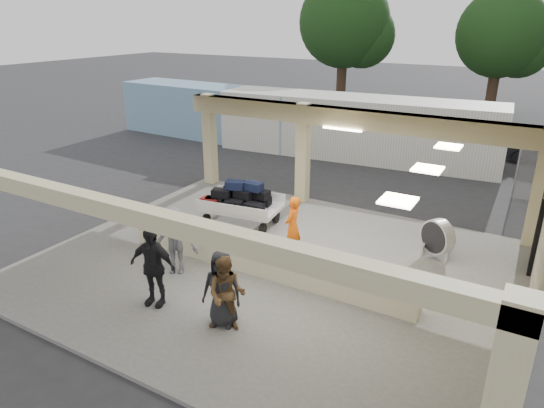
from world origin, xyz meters
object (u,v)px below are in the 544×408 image
Objects in this scene: container_blue at (210,112)px; passenger_b at (152,266)px; baggage_handler at (293,226)px; container_white at (355,127)px; drum_fan at (438,237)px; passenger_a at (227,294)px; passenger_d at (222,289)px; passenger_c at (175,241)px; baggage_counter at (262,256)px; luggage_cart at (239,201)px.

passenger_b is at bearing -55.33° from container_blue.
baggage_handler is 0.13× the size of container_white.
passenger_a is at bearing -85.14° from drum_fan.
container_white is at bearing 82.57° from passenger_d.
passenger_c is 0.14× the size of container_white.
baggage_counter is 4.32× the size of passenger_b.
baggage_handler is at bearing -42.50° from container_blue.
baggage_handler is at bearing 74.68° from passenger_a.
luggage_cart is 9.58m from container_white.
container_white is at bearing 79.06° from passenger_a.
passenger_a is 0.22m from passenger_d.
passenger_a is at bearing 3.61° from baggage_handler.
luggage_cart is 1.52× the size of passenger_d.
drum_fan is at bearing 0.42° from luggage_cart.
container_blue is at bearing 106.15° from passenger_a.
passenger_b is at bearing -119.88° from baggage_counter.
passenger_a reaches higher than luggage_cart.
baggage_handler is 3.16m from passenger_c.
container_white reaches higher than container_blue.
container_blue is at bearing 110.05° from passenger_d.
passenger_d is (2.31, -1.21, -0.04)m from passenger_c.
passenger_a is (0.41, -3.68, -0.01)m from baggage_handler.
baggage_counter is at bearing -105.53° from drum_fan.
container_blue reaches higher than passenger_b.
passenger_c is (-2.10, -2.37, 0.05)m from baggage_handler.
drum_fan is 6.98m from passenger_c.
baggage_counter is 7.57× the size of drum_fan.
passenger_b is 1.12× the size of passenger_d.
baggage_counter is at bearing -84.44° from container_white.
passenger_b is (-1.39, -2.42, 0.46)m from baggage_counter.
passenger_b is (-1.99, -0.03, 0.11)m from passenger_a.
container_white is (-0.70, 14.32, 0.36)m from passenger_b.
passenger_b is (-5.03, -5.57, 0.37)m from drum_fan.
passenger_b is 14.34m from container_white.
luggage_cart is at bearing 99.38° from passenger_a.
luggage_cart is 1.36× the size of passenger_b.
passenger_c reaches higher than drum_fan.
container_blue is at bearing -137.49° from baggage_handler.
luggage_cart reaches higher than drum_fan.
drum_fan is 0.08× the size of container_white.
container_blue reaches higher than luggage_cart.
passenger_c reaches higher than passenger_d.
container_white is (-0.19, 12.98, 0.41)m from passenger_c.
container_blue is (-9.03, 14.25, 0.33)m from passenger_b.
passenger_d is (0.21, -3.58, 0.00)m from baggage_handler.
baggage_counter is 2.49m from passenger_a.
passenger_b is 0.18× the size of container_blue.
container_white reaches higher than drum_fan.
container_white is (-2.69, 14.29, 0.47)m from passenger_a.
passenger_d is (1.80, 0.13, -0.10)m from passenger_b.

